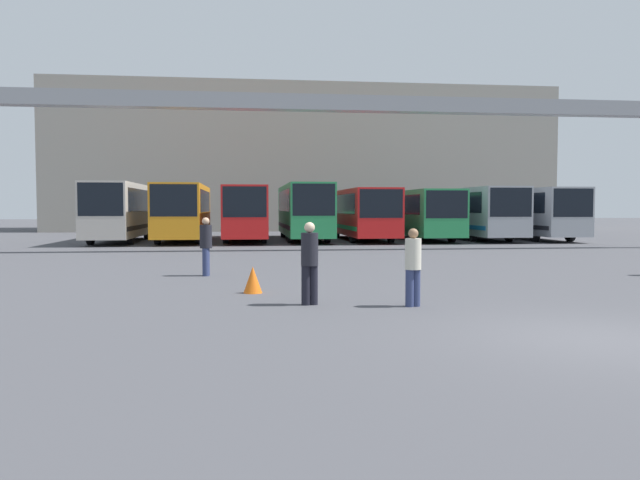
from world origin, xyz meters
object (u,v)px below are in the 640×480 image
pedestrian_near_right (206,245)px  bus_slot_7 (530,210)px  pedestrian_far_center (413,265)px  bus_slot_5 (419,212)px  bus_slot_3 (303,209)px  pedestrian_near_center (310,261)px  bus_slot_4 (362,211)px  bus_slot_2 (245,210)px  traffic_cone (253,280)px  bus_slot_6 (470,210)px  bus_slot_0 (120,209)px  bus_slot_1 (183,209)px

pedestrian_near_right → bus_slot_7: bearing=-39.2°
pedestrian_far_center → bus_slot_5: bearing=58.0°
bus_slot_3 → pedestrian_near_center: bus_slot_3 is taller
bus_slot_4 → bus_slot_2: bearing=177.1°
bus_slot_4 → bus_slot_5: bus_slot_4 is taller
bus_slot_5 → traffic_cone: bus_slot_5 is taller
bus_slot_6 → bus_slot_7: size_ratio=1.20×
bus_slot_2 → bus_slot_5: 10.73m
bus_slot_0 → bus_slot_2: 7.19m
bus_slot_4 → traffic_cone: (-6.97, -23.06, -1.45)m
bus_slot_6 → traffic_cone: 27.71m
traffic_cone → bus_slot_7: bearing=52.1°
bus_slot_2 → bus_slot_6: size_ratio=0.94×
bus_slot_5 → bus_slot_6: bus_slot_6 is taller
pedestrian_near_center → bus_slot_6: bearing=52.8°
bus_slot_3 → traffic_cone: size_ratio=18.58×
bus_slot_5 → bus_slot_1: bearing=-178.6°
bus_slot_1 → bus_slot_6: size_ratio=0.81×
pedestrian_near_right → bus_slot_6: bearing=-31.8°
pedestrian_far_center → traffic_cone: pedestrian_far_center is taller
bus_slot_5 → pedestrian_near_right: (-11.86, -19.07, -0.83)m
bus_slot_3 → bus_slot_7: bearing=-2.7°
bus_slot_5 → pedestrian_near_center: size_ratio=6.27×
bus_slot_0 → bus_slot_7: bearing=0.3°
bus_slot_5 → bus_slot_6: (3.57, 0.86, 0.09)m
bus_slot_4 → pedestrian_near_right: 20.93m
bus_slot_5 → bus_slot_7: (7.15, -0.19, 0.07)m
pedestrian_near_center → bus_slot_0: bearing=98.6°
bus_slot_1 → bus_slot_4: bus_slot_1 is taller
pedestrian_far_center → traffic_cone: bearing=127.5°
bus_slot_3 → pedestrian_near_center: 25.46m
bus_slot_4 → traffic_cone: 24.13m
bus_slot_3 → pedestrian_near_center: (-2.26, -25.33, -1.01)m
bus_slot_5 → bus_slot_3: bearing=176.1°
bus_slot_1 → pedestrian_near_center: bearing=-78.7°
pedestrian_near_center → pedestrian_far_center: 2.11m
bus_slot_2 → bus_slot_4: 7.16m
bus_slot_0 → traffic_cone: bus_slot_0 is taller
bus_slot_0 → pedestrian_near_center: 25.97m
bus_slot_0 → bus_slot_5: (17.87, 0.32, -0.19)m
bus_slot_0 → pedestrian_near_right: bus_slot_0 is taller
bus_slot_0 → bus_slot_7: bus_slot_0 is taller
bus_slot_5 → bus_slot_6: 3.68m
bus_slot_6 → traffic_cone: (-14.12, -23.79, -1.51)m
bus_slot_1 → bus_slot_6: 17.91m
bus_slot_1 → bus_slot_3: size_ratio=0.86×
bus_slot_0 → bus_slot_7: 25.02m
bus_slot_4 → bus_slot_7: bearing=-1.7°
bus_slot_0 → bus_slot_5: bus_slot_0 is taller
bus_slot_2 → bus_slot_7: size_ratio=1.13×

